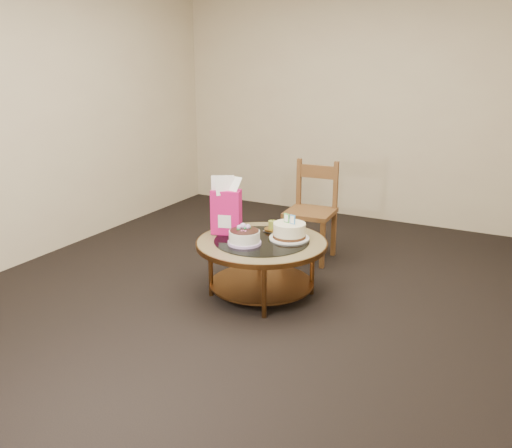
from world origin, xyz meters
The scene contains 8 objects.
ground centered at (0.00, 0.00, 0.00)m, with size 5.00×5.00×0.00m, color black.
room_walls centered at (0.00, 0.00, 1.54)m, with size 4.52×5.02×2.61m.
coffee_table centered at (0.00, 0.00, 0.38)m, with size 1.02×1.02×0.46m.
decorated_cake centered at (-0.08, -0.13, 0.51)m, with size 0.26×0.26×0.15m.
cream_cake centered at (0.17, 0.13, 0.52)m, with size 0.31×0.31×0.20m.
gift_bag centered at (-0.33, 0.03, 0.69)m, with size 0.26×0.22×0.46m.
pillar_candle centered at (-0.03, 0.24, 0.49)m, with size 0.13×0.13×0.10m.
dining_chair centered at (0.01, 0.97, 0.46)m, with size 0.44×0.44×0.90m.
Camera 1 is at (1.91, -3.71, 1.88)m, focal length 40.00 mm.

